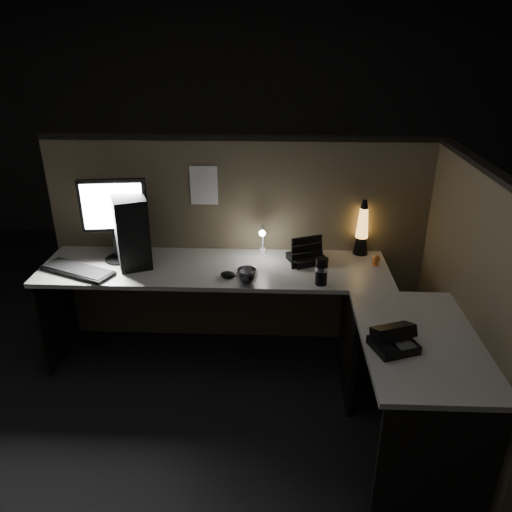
{
  "coord_description": "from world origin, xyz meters",
  "views": [
    {
      "loc": [
        0.25,
        -2.37,
        2.16
      ],
      "look_at": [
        0.14,
        0.35,
        0.93
      ],
      "focal_mm": 35.0,
      "sensor_mm": 36.0,
      "label": 1
    }
  ],
  "objects_px": {
    "keyboard": "(78,271)",
    "desk_phone": "(393,339)",
    "pc_tower": "(130,227)",
    "monitor": "(114,212)",
    "lava_lamp": "(362,232)"
  },
  "relations": [
    {
      "from": "keyboard",
      "to": "desk_phone",
      "type": "bearing_deg",
      "value": 1.49
    },
    {
      "from": "pc_tower",
      "to": "keyboard",
      "type": "relative_size",
      "value": 0.94
    },
    {
      "from": "keyboard",
      "to": "monitor",
      "type": "bearing_deg",
      "value": 68.73
    },
    {
      "from": "pc_tower",
      "to": "monitor",
      "type": "xyz_separation_m",
      "value": [
        -0.09,
        -0.01,
        0.1
      ]
    },
    {
      "from": "pc_tower",
      "to": "desk_phone",
      "type": "distance_m",
      "value": 1.85
    },
    {
      "from": "keyboard",
      "to": "desk_phone",
      "type": "distance_m",
      "value": 2.01
    },
    {
      "from": "pc_tower",
      "to": "monitor",
      "type": "distance_m",
      "value": 0.14
    },
    {
      "from": "monitor",
      "to": "desk_phone",
      "type": "bearing_deg",
      "value": -37.44
    },
    {
      "from": "monitor",
      "to": "desk_phone",
      "type": "xyz_separation_m",
      "value": [
        1.65,
        -0.97,
        -0.29
      ]
    },
    {
      "from": "keyboard",
      "to": "desk_phone",
      "type": "xyz_separation_m",
      "value": [
        1.86,
        -0.76,
        0.03
      ]
    },
    {
      "from": "pc_tower",
      "to": "desk_phone",
      "type": "bearing_deg",
      "value": -54.68
    },
    {
      "from": "desk_phone",
      "to": "pc_tower",
      "type": "bearing_deg",
      "value": 127.56
    },
    {
      "from": "pc_tower",
      "to": "lava_lamp",
      "type": "bearing_deg",
      "value": -16.63
    },
    {
      "from": "pc_tower",
      "to": "desk_phone",
      "type": "relative_size",
      "value": 1.87
    },
    {
      "from": "monitor",
      "to": "lava_lamp",
      "type": "relative_size",
      "value": 1.44
    }
  ]
}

